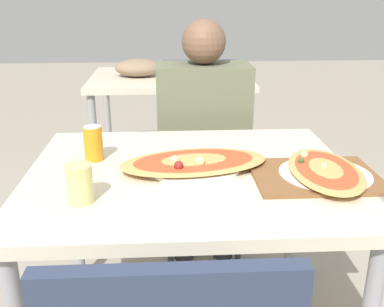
{
  "coord_description": "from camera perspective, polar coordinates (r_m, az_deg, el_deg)",
  "views": [
    {
      "loc": [
        -0.07,
        -1.4,
        1.3
      ],
      "look_at": [
        0.01,
        0.01,
        0.78
      ],
      "focal_mm": 42.0,
      "sensor_mm": 36.0,
      "label": 1
    }
  ],
  "objects": [
    {
      "name": "background_table",
      "position": [
        3.19,
        -3.48,
        8.84
      ],
      "size": [
        1.1,
        0.8,
        0.84
      ],
      "color": "beige",
      "rests_on": "ground_plane"
    },
    {
      "name": "pizza_second",
      "position": [
        1.52,
        16.54,
        -2.23
      ],
      "size": [
        0.3,
        0.41,
        0.05
      ],
      "color": "white",
      "rests_on": "dining_table"
    },
    {
      "name": "soda_can",
      "position": [
        1.63,
        -12.41,
        1.29
      ],
      "size": [
        0.07,
        0.07,
        0.12
      ],
      "color": "orange",
      "rests_on": "dining_table"
    },
    {
      "name": "drink_glass",
      "position": [
        1.32,
        -14.08,
        -3.74
      ],
      "size": [
        0.08,
        0.08,
        0.11
      ],
      "color": "#E0DB7F",
      "rests_on": "dining_table"
    },
    {
      "name": "dining_table",
      "position": [
        1.54,
        -0.27,
        -4.73
      ],
      "size": [
        1.09,
        0.9,
        0.72
      ],
      "color": "beige",
      "rests_on": "ground_plane"
    },
    {
      "name": "serving_tray",
      "position": [
        1.52,
        15.35,
        -2.73
      ],
      "size": [
        0.4,
        0.31,
        0.01
      ],
      "color": "brown",
      "rests_on": "dining_table"
    },
    {
      "name": "person_seated",
      "position": [
        2.16,
        1.46,
        4.09
      ],
      "size": [
        0.44,
        0.27,
        1.17
      ],
      "rotation": [
        0.0,
        0.0,
        3.14
      ],
      "color": "#2D2D38",
      "rests_on": "ground_plane"
    },
    {
      "name": "chair_far_seated",
      "position": [
        2.32,
        1.18,
        1.01
      ],
      "size": [
        0.4,
        0.4,
        0.96
      ],
      "rotation": [
        0.0,
        0.0,
        3.14
      ],
      "color": "#2D3851",
      "rests_on": "ground_plane"
    },
    {
      "name": "pizza_main",
      "position": [
        1.53,
        0.23,
        -1.22
      ],
      "size": [
        0.54,
        0.33,
        0.06
      ],
      "color": "white",
      "rests_on": "dining_table"
    }
  ]
}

